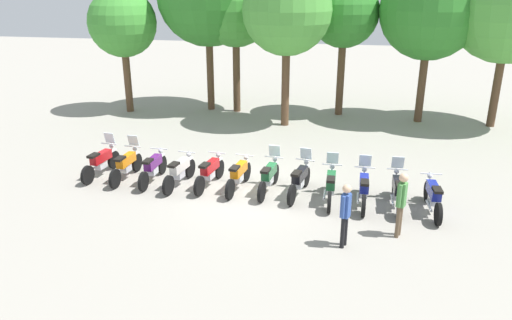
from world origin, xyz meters
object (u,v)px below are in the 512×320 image
at_px(motorcycle_4, 210,172).
at_px(tree_3, 287,11).
at_px(motorcycle_5, 239,175).
at_px(tree_2, 236,11).
at_px(tree_5, 431,10).
at_px(person_0, 345,211).
at_px(person_1, 401,200).
at_px(motorcycle_3, 180,171).
at_px(motorcycle_8, 331,185).
at_px(motorcycle_10, 398,190).
at_px(motorcycle_7, 300,179).
at_px(motorcycle_9, 364,188).
at_px(motorcycle_0, 101,161).
at_px(motorcycle_11, 433,196).
at_px(tree_6, 511,4).
at_px(motorcycle_1, 126,164).
at_px(motorcycle_2, 153,167).
at_px(tree_4, 344,14).
at_px(motorcycle_6, 269,176).
at_px(tree_0, 123,23).

relative_size(motorcycle_4, tree_3, 0.31).
relative_size(motorcycle_5, tree_2, 0.32).
bearing_deg(tree_5, tree_2, 178.78).
relative_size(person_0, person_1, 0.95).
height_order(motorcycle_3, person_0, person_0).
xyz_separation_m(motorcycle_8, motorcycle_10, (1.95, -0.00, 0.00)).
height_order(motorcycle_7, motorcycle_9, same).
relative_size(motorcycle_0, motorcycle_3, 1.00).
bearing_deg(motorcycle_4, tree_5, -30.10).
bearing_deg(motorcycle_11, person_0, 131.94).
relative_size(person_1, tree_3, 0.25).
height_order(motorcycle_3, motorcycle_5, same).
xyz_separation_m(motorcycle_4, tree_6, (10.68, 9.37, 4.91)).
height_order(motorcycle_5, tree_6, tree_6).
height_order(motorcycle_1, tree_2, tree_2).
relative_size(motorcycle_2, tree_4, 0.33).
bearing_deg(tree_2, motorcycle_6, -70.78).
height_order(tree_3, tree_4, tree_3).
bearing_deg(tree_5, motorcycle_2, -134.59).
relative_size(motorcycle_6, motorcycle_11, 1.00).
relative_size(motorcycle_6, tree_3, 0.31).
height_order(motorcycle_4, tree_2, tree_2).
distance_m(motorcycle_2, tree_5, 14.21).
bearing_deg(motorcycle_0, motorcycle_8, -88.44).
distance_m(motorcycle_4, tree_2, 10.83).
distance_m(motorcycle_6, tree_5, 11.99).
relative_size(motorcycle_3, motorcycle_8, 1.00).
bearing_deg(motorcycle_2, motorcycle_10, -92.41).
height_order(motorcycle_11, person_1, person_1).
relative_size(tree_2, tree_4, 1.03).
bearing_deg(motorcycle_7, tree_0, 58.20).
bearing_deg(tree_3, tree_2, 143.41).
bearing_deg(motorcycle_3, motorcycle_6, -81.00).
bearing_deg(motorcycle_6, motorcycle_10, -89.06).
bearing_deg(motorcycle_8, motorcycle_3, 86.18).
xyz_separation_m(tree_0, tree_5, (14.34, 0.92, 0.73)).
xyz_separation_m(motorcycle_5, motorcycle_7, (1.96, -0.05, 0.01)).
xyz_separation_m(motorcycle_0, motorcycle_6, (5.86, -0.19, 0.00)).
distance_m(motorcycle_3, tree_4, 12.12).
xyz_separation_m(motorcycle_5, motorcycle_8, (2.92, -0.31, 0.01)).
distance_m(motorcycle_7, tree_6, 13.18).
bearing_deg(tree_5, motorcycle_11, -93.68).
distance_m(motorcycle_7, tree_4, 11.17).
bearing_deg(motorcycle_10, motorcycle_1, 85.78).
bearing_deg(motorcycle_2, motorcycle_3, -97.87).
xyz_separation_m(motorcycle_1, motorcycle_7, (5.86, -0.15, 0.00)).
relative_size(motorcycle_5, motorcycle_6, 1.00).
bearing_deg(tree_3, person_1, -65.85).
bearing_deg(motorcycle_10, motorcycle_0, 85.43).
distance_m(motorcycle_0, tree_2, 10.86).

